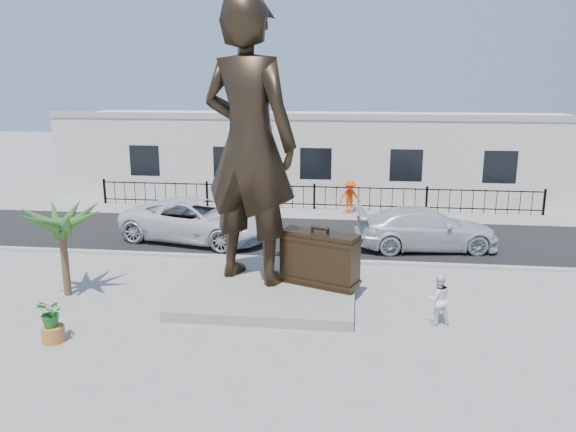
# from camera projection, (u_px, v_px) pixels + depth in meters

# --- Properties ---
(ground) EXTENTS (100.00, 100.00, 0.00)m
(ground) POSITION_uv_depth(u_px,v_px,m) (279.00, 312.00, 15.87)
(ground) COLOR #9E9991
(ground) RESTS_ON ground
(street) EXTENTS (40.00, 7.00, 0.01)m
(street) POSITION_uv_depth(u_px,v_px,m) (305.00, 235.00, 23.57)
(street) COLOR black
(street) RESTS_ON ground
(curb) EXTENTS (40.00, 0.25, 0.12)m
(curb) POSITION_uv_depth(u_px,v_px,m) (296.00, 260.00, 20.19)
(curb) COLOR #A5A399
(curb) RESTS_ON ground
(far_sidewalk) EXTENTS (40.00, 2.50, 0.02)m
(far_sidewalk) POSITION_uv_depth(u_px,v_px,m) (313.00, 213.00, 27.43)
(far_sidewalk) COLOR #9E9991
(far_sidewalk) RESTS_ON ground
(plinth) EXTENTS (5.20, 5.20, 0.30)m
(plinth) POSITION_uv_depth(u_px,v_px,m) (270.00, 287.00, 17.33)
(plinth) COLOR gray
(plinth) RESTS_ON ground
(fence) EXTENTS (22.00, 0.10, 1.20)m
(fence) POSITION_uv_depth(u_px,v_px,m) (314.00, 198.00, 28.05)
(fence) COLOR black
(fence) RESTS_ON ground
(building) EXTENTS (28.00, 7.00, 4.40)m
(building) POSITION_uv_depth(u_px,v_px,m) (320.00, 155.00, 31.72)
(building) COLOR silver
(building) RESTS_ON ground
(statue) EXTENTS (3.60, 3.00, 8.44)m
(statue) POSITION_uv_depth(u_px,v_px,m) (249.00, 144.00, 16.69)
(statue) COLOR black
(statue) RESTS_ON plinth
(suitcase) EXTENTS (2.46, 1.58, 1.66)m
(suitcase) POSITION_uv_depth(u_px,v_px,m) (320.00, 259.00, 16.90)
(suitcase) COLOR black
(suitcase) RESTS_ON plinth
(tourist) EXTENTS (0.80, 0.69, 1.42)m
(tourist) POSITION_uv_depth(u_px,v_px,m) (438.00, 299.00, 14.94)
(tourist) COLOR white
(tourist) RESTS_ON ground
(car_white) EXTENTS (6.51, 4.03, 1.68)m
(car_white) POSITION_uv_depth(u_px,v_px,m) (196.00, 220.00, 22.64)
(car_white) COLOR silver
(car_white) RESTS_ON street
(car_silver) EXTENTS (5.68, 2.92, 1.58)m
(car_silver) POSITION_uv_depth(u_px,v_px,m) (426.00, 229.00, 21.53)
(car_silver) COLOR silver
(car_silver) RESTS_ON street
(worker) EXTENTS (1.20, 0.94, 1.64)m
(worker) POSITION_uv_depth(u_px,v_px,m) (350.00, 197.00, 27.02)
(worker) COLOR #F2410C
(worker) RESTS_ON far_sidewalk
(palm_tree) EXTENTS (1.80, 1.80, 3.20)m
(palm_tree) POSITION_uv_depth(u_px,v_px,m) (68.00, 295.00, 17.10)
(palm_tree) COLOR #29531E
(palm_tree) RESTS_ON ground
(planter) EXTENTS (0.56, 0.56, 0.40)m
(planter) POSITION_uv_depth(u_px,v_px,m) (53.00, 334.00, 14.03)
(planter) COLOR #B06C2E
(planter) RESTS_ON ground
(shrub) EXTENTS (0.85, 0.81, 0.74)m
(shrub) POSITION_uv_depth(u_px,v_px,m) (51.00, 313.00, 13.90)
(shrub) COLOR #216823
(shrub) RESTS_ON planter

